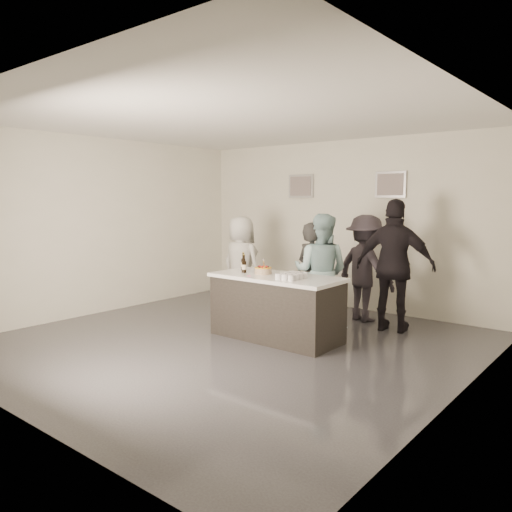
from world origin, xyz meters
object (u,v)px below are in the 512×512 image
at_px(beer_bottle_a, 243,262).
at_px(person_guest_left, 241,264).
at_px(person_main_black, 313,276).
at_px(person_guest_back, 365,268).
at_px(cake, 263,271).
at_px(beer_bottle_b, 244,264).
at_px(person_main_blue, 321,272).
at_px(bar_counter, 276,307).
at_px(person_guest_right, 395,266).

distance_m(beer_bottle_a, person_guest_left, 1.25).
height_order(beer_bottle_a, person_main_black, person_main_black).
bearing_deg(person_main_black, person_guest_back, -98.96).
relative_size(cake, beer_bottle_b, 0.93).
height_order(person_main_black, person_guest_back, person_guest_back).
xyz_separation_m(beer_bottle_b, person_guest_back, (0.99, 1.84, -0.17)).
relative_size(person_main_blue, person_guest_left, 1.05).
bearing_deg(bar_counter, beer_bottle_b, -169.57).
height_order(person_main_blue, person_guest_right, person_guest_right).
bearing_deg(person_guest_left, person_main_black, 175.13).
bearing_deg(beer_bottle_b, beer_bottle_a, 133.06).
relative_size(beer_bottle_b, person_guest_right, 0.13).
xyz_separation_m(person_main_black, person_guest_back, (0.39, 0.96, 0.05)).
bearing_deg(person_guest_right, beer_bottle_b, 31.84).
relative_size(bar_counter, person_main_black, 1.15).
distance_m(beer_bottle_a, person_main_blue, 1.17).
height_order(beer_bottle_a, person_guest_back, person_guest_back).
xyz_separation_m(person_guest_right, person_guest_back, (-0.64, 0.33, -0.13)).
relative_size(person_guest_left, person_guest_right, 0.85).
distance_m(cake, person_guest_left, 1.62).
relative_size(cake, person_guest_right, 0.12).
bearing_deg(person_guest_left, beer_bottle_b, 135.12).
bearing_deg(cake, person_main_blue, 62.78).
distance_m(cake, person_main_black, 0.86).
height_order(cake, person_guest_right, person_guest_right).
bearing_deg(person_main_blue, beer_bottle_b, 39.43).
bearing_deg(person_guest_right, bar_counter, 40.78).
xyz_separation_m(bar_counter, person_guest_left, (-1.52, 1.01, 0.38)).
relative_size(person_main_black, person_guest_left, 0.97).
distance_m(person_guest_left, person_guest_back, 2.13).
bearing_deg(person_guest_right, cake, 35.09).
height_order(cake, person_main_black, person_main_black).
bearing_deg(person_main_black, person_guest_right, -135.43).
xyz_separation_m(bar_counter, beer_bottle_a, (-0.69, 0.09, 0.58)).
relative_size(bar_counter, beer_bottle_a, 7.15).
relative_size(beer_bottle_a, person_main_black, 0.16).
bearing_deg(beer_bottle_b, person_main_black, 55.78).
bearing_deg(person_guest_right, beer_bottle_a, 25.26).
bearing_deg(bar_counter, person_guest_left, 146.43).
distance_m(bar_counter, person_guest_back, 1.86).
distance_m(person_main_black, person_guest_back, 1.03).
xyz_separation_m(person_main_blue, person_guest_back, (0.28, 0.90, -0.02)).
bearing_deg(cake, person_guest_back, 67.64).
bearing_deg(person_guest_right, person_main_blue, 20.62).
height_order(beer_bottle_b, person_guest_left, person_guest_left).
height_order(cake, person_guest_back, person_guest_back).
relative_size(cake, beer_bottle_a, 0.93).
relative_size(bar_counter, person_guest_back, 1.09).
relative_size(cake, person_main_black, 0.15).
bearing_deg(bar_counter, person_main_black, 83.53).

